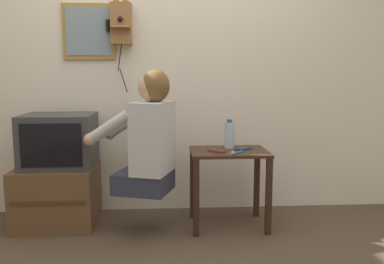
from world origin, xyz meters
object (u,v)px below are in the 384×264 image
at_px(person, 148,137).
at_px(framed_picture, 89,31).
at_px(wall_phone_antique, 121,23).
at_px(television, 59,140).
at_px(cell_phone_spare, 244,149).
at_px(cell_phone_held, 217,151).
at_px(toothbrush, 237,153).
at_px(water_bottle, 229,135).

height_order(person, framed_picture, framed_picture).
bearing_deg(wall_phone_antique, television, -152.46).
bearing_deg(cell_phone_spare, person, -113.29).
height_order(framed_picture, cell_phone_held, framed_picture).
height_order(wall_phone_antique, toothbrush, wall_phone_antique).
bearing_deg(framed_picture, cell_phone_spare, -18.12).
height_order(person, wall_phone_antique, wall_phone_antique).
distance_m(wall_phone_antique, cell_phone_spare, 1.35).
height_order(framed_picture, water_bottle, framed_picture).
xyz_separation_m(framed_picture, toothbrush, (1.09, -0.53, -0.87)).
relative_size(cell_phone_held, toothbrush, 0.99).
distance_m(person, framed_picture, 1.03).
relative_size(framed_picture, cell_phone_held, 3.20).
distance_m(television, cell_phone_spare, 1.36).
xyz_separation_m(cell_phone_held, toothbrush, (0.13, -0.07, 0.00)).
xyz_separation_m(television, framed_picture, (0.19, 0.28, 0.81)).
bearing_deg(television, person, -20.10).
distance_m(wall_phone_antique, cell_phone_held, 1.24).
distance_m(framed_picture, cell_phone_held, 1.37).
bearing_deg(water_bottle, toothbrush, -85.71).
distance_m(framed_picture, water_bottle, 1.36).
bearing_deg(cell_phone_spare, framed_picture, -142.94).
bearing_deg(framed_picture, toothbrush, -25.99).
xyz_separation_m(person, wall_phone_antique, (-0.22, 0.48, 0.82)).
height_order(television, wall_phone_antique, wall_phone_antique).
distance_m(framed_picture, toothbrush, 1.49).
bearing_deg(water_bottle, television, 178.73).
xyz_separation_m(wall_phone_antique, cell_phone_held, (0.70, -0.41, -0.93)).
height_order(water_bottle, toothbrush, water_bottle).
xyz_separation_m(television, cell_phone_held, (1.15, -0.18, -0.06)).
bearing_deg(person, water_bottle, -51.91).
height_order(wall_phone_antique, cell_phone_spare, wall_phone_antique).
bearing_deg(television, framed_picture, 55.49).
height_order(framed_picture, cell_phone_spare, framed_picture).
height_order(television, framed_picture, framed_picture).
distance_m(person, cell_phone_held, 0.50).
height_order(cell_phone_spare, toothbrush, toothbrush).
bearing_deg(wall_phone_antique, toothbrush, -30.30).
xyz_separation_m(person, cell_phone_held, (0.48, 0.07, -0.12)).
xyz_separation_m(wall_phone_antique, toothbrush, (0.83, -0.48, -0.93)).
relative_size(television, cell_phone_held, 3.78).
bearing_deg(cell_phone_held, toothbrush, -68.37).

